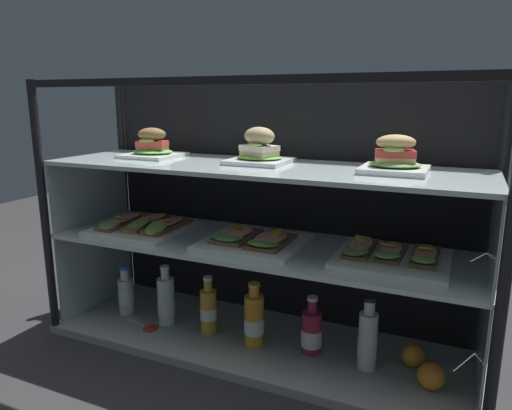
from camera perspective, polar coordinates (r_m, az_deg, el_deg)
The scene contains 22 objects.
ground_plane at distance 1.80m, azimuth -0.00°, elevation -17.05°, with size 6.00×6.00×0.02m, color #2F2E30.
case_base_deck at distance 1.78m, azimuth -0.00°, elevation -16.34°, with size 1.53×0.48×0.03m, color #9AA29E.
case_frame at distance 1.74m, azimuth 2.09°, elevation 0.47°, with size 1.53×0.48×0.95m.
riser_lower_tier at distance 1.70m, azimuth -0.00°, elevation -10.76°, with size 1.47×0.42×0.35m.
shelf_lower_glass at distance 1.64m, azimuth -0.00°, elevation -4.94°, with size 1.49×0.43×0.01m, color silver.
riser_upper_tier at distance 1.60m, azimuth -0.00°, elevation -0.25°, with size 1.47×0.42×0.26m.
shelf_upper_glass at distance 1.57m, azimuth -0.00°, elevation 4.63°, with size 1.49×0.43×0.01m, color silver.
plated_roll_sandwich_left_of_center at distance 1.83m, azimuth -12.52°, elevation 6.88°, with size 0.20×0.20×0.11m.
plated_roll_sandwich_far_right at distance 1.61m, azimuth 0.40°, elevation 6.68°, with size 0.20×0.20×0.12m.
plated_roll_sandwich_center at distance 1.47m, azimuth 16.56°, elevation 5.30°, with size 0.19×0.19×0.11m.
open_sandwich_tray_far_right at distance 1.84m, azimuth -13.54°, elevation -2.44°, with size 0.34×0.31×0.06m.
open_sandwich_tray_far_left at distance 1.61m, azimuth -0.37°, elevation -4.28°, with size 0.34×0.31×0.06m.
open_sandwich_tray_near_left_corner at distance 1.52m, azimuth 16.12°, elevation -5.88°, with size 0.34×0.31×0.06m.
juice_bottle_front_middle at distance 1.99m, azimuth -15.57°, elevation -10.45°, with size 0.06×0.06×0.21m.
juice_bottle_tucked_behind at distance 1.88m, azimuth -10.90°, elevation -11.39°, with size 0.07×0.07×0.23m.
juice_bottle_front_second at distance 1.78m, azimuth -5.81°, elevation -12.64°, with size 0.06×0.06×0.22m.
juice_bottle_front_fourth at distance 1.69m, azimuth -0.23°, elevation -13.85°, with size 0.07×0.07×0.23m.
juice_bottle_back_right at distance 1.67m, azimuth 6.79°, elevation -15.13°, with size 0.07×0.07×0.20m.
juice_bottle_back_center at distance 1.60m, azimuth 13.45°, elevation -15.72°, with size 0.06×0.06×0.24m.
orange_fruit_beside_bottles at distance 1.58m, azimuth 20.59°, elevation -18.96°, with size 0.08×0.08×0.08m, color orange.
orange_fruit_near_left_post at distance 1.68m, azimuth 18.60°, elevation -17.02°, with size 0.07×0.07×0.07m, color orange.
kitchen_scissors at distance 1.89m, azimuth -13.03°, elevation -14.24°, with size 0.17×0.11×0.01m.
Camera 1 is at (0.64, -1.42, 0.88)m, focal length 32.81 mm.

